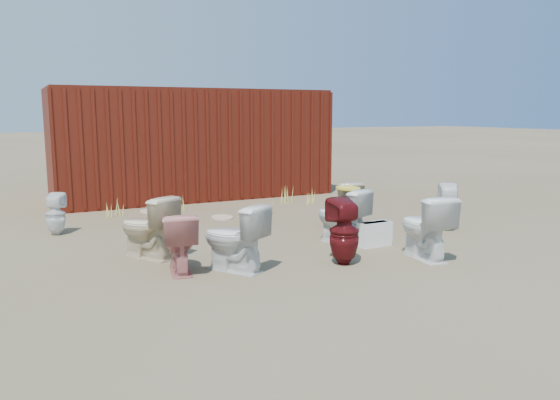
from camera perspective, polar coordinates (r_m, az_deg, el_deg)
name	(u,v)px	position (r m, az deg, el deg)	size (l,w,h in m)	color
ground	(298,243)	(8.08, 1.90, -4.46)	(100.00, 100.00, 0.00)	brown
shipping_container	(190,143)	(12.69, -9.34, 5.88)	(6.00, 2.40, 2.40)	#4A140C
toilet_front_a	(234,238)	(6.58, -4.83, -3.96)	(0.46, 0.81, 0.83)	white
toilet_front_pink	(179,242)	(6.64, -10.50, -4.36)	(0.41, 0.72, 0.74)	tan
toilet_front_c	(342,216)	(8.00, 6.47, -1.68)	(0.45, 0.79, 0.81)	white
toilet_front_maroon	(344,232)	(6.91, 6.71, -3.31)	(0.38, 0.39, 0.84)	#5C0F12
toilet_front_e	(425,227)	(7.36, 14.88, -2.74)	(0.48, 0.84, 0.85)	white
toilet_back_a	(55,214)	(9.22, -22.41, -1.37)	(0.30, 0.30, 0.66)	white
toilet_back_beige_left	(147,227)	(7.34, -13.72, -2.78)	(0.47, 0.82, 0.83)	beige
toilet_back_beige_right	(342,204)	(9.19, 6.53, -0.40)	(0.43, 0.76, 0.77)	#BDB18A
toilet_back_yellowlid	(348,211)	(8.69, 7.08, -1.17)	(0.40, 0.69, 0.71)	white
toilet_back_e	(448,207)	(9.26, 17.16, -0.70)	(0.34, 0.35, 0.76)	white
yellow_lid	(348,188)	(8.63, 7.13, 1.22)	(0.36, 0.45, 0.03)	yellow
loose_tank	(374,234)	(7.95, 9.85, -3.53)	(0.50, 0.20, 0.35)	white
loose_lid_near	(222,217)	(9.98, -6.06, -1.81)	(0.38, 0.49, 0.02)	beige
loose_lid_far	(149,211)	(10.82, -13.49, -1.15)	(0.36, 0.47, 0.02)	beige
weed_clump_a	(115,208)	(10.48, -16.91, -0.81)	(0.36, 0.36, 0.32)	#C4C44E
weed_clump_b	(264,207)	(10.22, -1.70, -0.76)	(0.32, 0.32, 0.28)	#C4C44E
weed_clump_c	(308,196)	(11.54, 2.99, 0.37)	(0.36, 0.36, 0.28)	#C4C44E
weed_clump_d	(178,204)	(10.83, -10.61, -0.39)	(0.30, 0.30, 0.26)	#C4C44E
weed_clump_e	(286,195)	(11.60, 0.59, 0.56)	(0.34, 0.34, 0.33)	#C4C44E
weed_clump_f	(441,215)	(9.84, 16.43, -1.55)	(0.28, 0.28, 0.27)	#C4C44E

